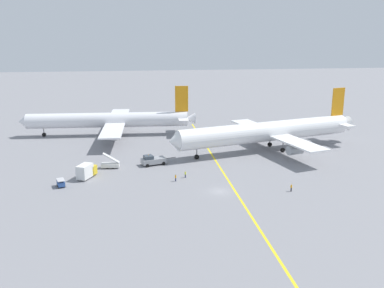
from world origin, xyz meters
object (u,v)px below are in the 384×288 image
at_px(airliner_being_pushed, 267,132).
at_px(gse_catering_truck_tall, 86,171).
at_px(ground_crew_ramp_agent_by_cones, 185,174).
at_px(gse_stair_truck_yellow, 110,164).
at_px(gse_baggage_cart_trailing, 61,183).
at_px(airliner_at_gate_left, 110,120).
at_px(ground_crew_marshaller_foreground, 291,188).
at_px(ground_crew_wing_walker_right, 176,178).
at_px(pushback_tug, 153,160).

bearing_deg(airliner_being_pushed, gse_catering_truck_tall, -160.51).
relative_size(airliner_being_pushed, ground_crew_ramp_agent_by_cones, 36.03).
xyz_separation_m(airliner_being_pushed, gse_stair_truck_yellow, (-44.74, -10.75, -4.64)).
height_order(gse_stair_truck_yellow, gse_baggage_cart_trailing, gse_stair_truck_yellow).
bearing_deg(gse_baggage_cart_trailing, gse_catering_truck_tall, 46.00).
relative_size(airliner_at_gate_left, gse_baggage_cart_trailing, 19.06).
bearing_deg(ground_crew_marshaller_foreground, gse_catering_truck_tall, 161.63).
relative_size(airliner_at_gate_left, airliner_being_pushed, 0.99).
height_order(ground_crew_marshaller_foreground, ground_crew_wing_walker_right, ground_crew_marshaller_foreground).
bearing_deg(gse_stair_truck_yellow, pushback_tug, 6.94).
bearing_deg(gse_baggage_cart_trailing, airliner_being_pushed, 22.66).
bearing_deg(ground_crew_marshaller_foreground, airliner_being_pushed, 81.96).
bearing_deg(airliner_being_pushed, airliner_at_gate_left, 151.21).
distance_m(airliner_at_gate_left, ground_crew_marshaller_foreground, 71.96).
height_order(gse_catering_truck_tall, ground_crew_marshaller_foreground, gse_catering_truck_tall).
bearing_deg(gse_baggage_cart_trailing, ground_crew_ramp_agent_by_cones, 4.64).
height_order(airliner_at_gate_left, ground_crew_ramp_agent_by_cones, airliner_at_gate_left).
xyz_separation_m(gse_catering_truck_tall, gse_stair_truck_yellow, (5.27, 6.95, -0.73)).
bearing_deg(airliner_being_pushed, ground_crew_wing_walker_right, -141.83).
bearing_deg(gse_catering_truck_tall, airliner_being_pushed, 19.49).
bearing_deg(gse_catering_truck_tall, pushback_tug, 27.10).
distance_m(gse_stair_truck_yellow, gse_baggage_cart_trailing, 16.10).
height_order(pushback_tug, ground_crew_ramp_agent_by_cones, pushback_tug).
relative_size(pushback_tug, gse_baggage_cart_trailing, 3.05).
bearing_deg(ground_crew_wing_walker_right, pushback_tug, 109.31).
height_order(ground_crew_ramp_agent_by_cones, ground_crew_marshaller_foreground, ground_crew_marshaller_foreground).
height_order(airliner_at_gate_left, gse_stair_truck_yellow, airliner_at_gate_left).
distance_m(gse_baggage_cart_trailing, ground_crew_ramp_agent_by_cones, 28.68).
xyz_separation_m(gse_stair_truck_yellow, ground_crew_wing_walker_right, (15.62, -12.13, -0.17)).
bearing_deg(airliner_at_gate_left, gse_baggage_cart_trailing, -100.05).
bearing_deg(gse_catering_truck_tall, gse_stair_truck_yellow, 52.83).
distance_m(airliner_at_gate_left, ground_crew_wing_walker_right, 51.67).
bearing_deg(airliner_being_pushed, ground_crew_marshaller_foreground, -98.04).
xyz_separation_m(ground_crew_ramp_agent_by_cones, ground_crew_marshaller_foreground, (21.94, -12.06, 0.02)).
bearing_deg(ground_crew_marshaller_foreground, pushback_tug, 141.37).
xyz_separation_m(airliner_being_pushed, ground_crew_marshaller_foreground, (-4.63, -32.77, -4.79)).
xyz_separation_m(airliner_at_gate_left, airliner_being_pushed, (46.54, -25.57, 0.53)).
height_order(gse_catering_truck_tall, ground_crew_ramp_agent_by_cones, gse_catering_truck_tall).
relative_size(airliner_being_pushed, gse_baggage_cart_trailing, 19.33).
xyz_separation_m(pushback_tug, ground_crew_wing_walker_right, (4.72, -13.46, -0.41)).
xyz_separation_m(airliner_being_pushed, gse_catering_truck_tall, (-50.00, -17.70, -3.91)).
distance_m(airliner_being_pushed, gse_catering_truck_tall, 53.19).
bearing_deg(pushback_tug, ground_crew_wing_walker_right, -70.69).
height_order(gse_stair_truck_yellow, ground_crew_ramp_agent_by_cones, gse_stair_truck_yellow).
distance_m(gse_catering_truck_tall, gse_baggage_cart_trailing, 7.46).
relative_size(airliner_being_pushed, gse_stair_truck_yellow, 12.51).
bearing_deg(airliner_at_gate_left, gse_stair_truck_yellow, -87.16).
relative_size(pushback_tug, gse_catering_truck_tall, 1.49).
bearing_deg(ground_crew_ramp_agent_by_cones, ground_crew_wing_walker_right, -139.45).
distance_m(airliner_at_gate_left, ground_crew_ramp_agent_by_cones, 50.58).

